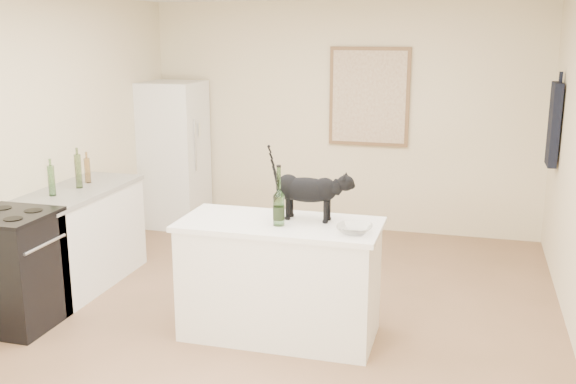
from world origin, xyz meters
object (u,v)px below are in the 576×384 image
Objects in this scene: fridge at (173,154)px; wine_bottle at (279,199)px; stove at (14,271)px; glass_bowl at (354,230)px; black_cat at (307,193)px.

fridge is 3.36m from wine_bottle.
stove is at bearing -171.38° from wine_bottle.
fridge is 6.89× the size of glass_bowl.
wine_bottle reaches higher than glass_bowl.
stove is 2.98m from fridge.
black_cat is at bearing 12.98° from stove.
fridge is at bearing 135.92° from black_cat.
stove is 2.69m from glass_bowl.
fridge is 4.31× the size of wine_bottle.
glass_bowl is at bearing -5.42° from wine_bottle.
wine_bottle is at bearing 174.58° from glass_bowl.
black_cat is (2.23, -2.44, 0.26)m from fridge.
glass_bowl is (2.63, 0.26, 0.48)m from stove.
black_cat is at bearing -47.56° from fridge.
wine_bottle reaches higher than stove.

